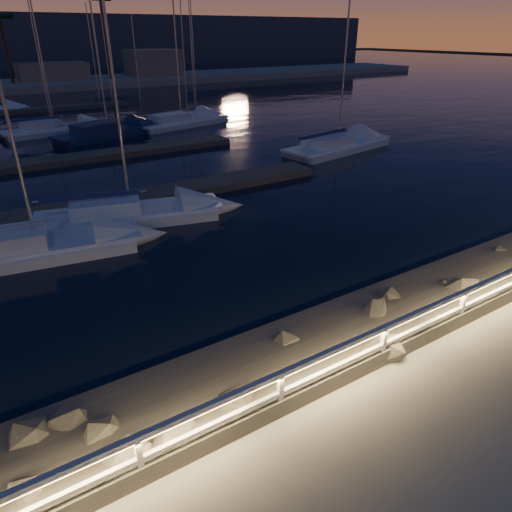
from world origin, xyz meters
The scene contains 12 objects.
ground centered at (0.00, 0.00, 0.00)m, with size 400.00×400.00×0.00m, color gray.
harbor_water centered at (0.00, 31.22, -0.97)m, with size 400.00×440.00×0.60m.
guard_rail centered at (-0.07, 0.00, 0.77)m, with size 44.11×0.12×1.06m.
riprap centered at (-2.33, 1.50, -0.22)m, with size 26.87×3.14×1.44m.
floating_docks centered at (0.00, 32.50, -0.40)m, with size 22.00×36.00×0.40m.
palm_right centered at (16.00, 72.00, 11.03)m, with size 3.00×3.00×12.20m.
sailboat_b centered at (-5.04, 12.03, -0.17)m, with size 7.87×3.43×12.98m.
sailboat_c centered at (-0.83, 13.75, -0.17)m, with size 8.50×4.27×13.90m.
sailboat_g centered at (3.69, 32.51, -0.14)m, with size 9.39×5.23×15.38m.
sailboat_h centered at (16.36, 18.92, -0.15)m, with size 9.74×4.33×15.93m.
sailboat_k centered at (0.30, 36.36, -0.16)m, with size 8.50×3.13×14.14m.
sailboat_l centered at (10.77, 33.89, -0.15)m, with size 9.59×4.76×15.62m.
Camera 1 is at (-6.28, -5.77, 7.19)m, focal length 32.00 mm.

